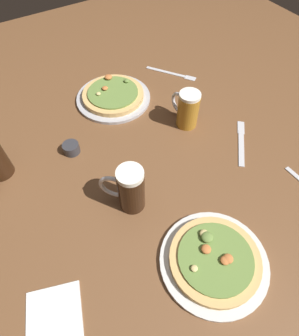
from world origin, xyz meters
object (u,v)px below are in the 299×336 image
at_px(beer_mug_pale, 187,109).
at_px(napkin_folded, 54,322).
at_px(beer_mug_dark, 129,189).
at_px(ramekin_sauce, 71,148).
at_px(fork_spare, 172,73).
at_px(pizza_plate_far, 113,96).
at_px(knife_right, 241,142).
at_px(pizza_plate_near, 214,260).

xyz_separation_m(beer_mug_pale, napkin_folded, (-0.62, -0.36, -0.06)).
bearing_deg(beer_mug_pale, beer_mug_dark, -150.69).
xyz_separation_m(ramekin_sauce, fork_spare, (0.52, 0.18, -0.01)).
bearing_deg(napkin_folded, fork_spare, 39.99).
height_order(beer_mug_dark, ramekin_sauce, beer_mug_dark).
height_order(beer_mug_pale, ramekin_sauce, beer_mug_pale).
distance_m(pizza_plate_far, knife_right, 0.50).
xyz_separation_m(ramekin_sauce, napkin_folded, (-0.23, -0.45, -0.01)).
relative_size(beer_mug_dark, fork_spare, 0.81).
bearing_deg(beer_mug_dark, pizza_plate_far, 68.75).
height_order(ramekin_sauce, napkin_folded, ramekin_sauce).
height_order(beer_mug_dark, beer_mug_pale, beer_mug_dark).
bearing_deg(napkin_folded, pizza_plate_near, -11.70).
bearing_deg(pizza_plate_near, ramekin_sauce, 107.01).
relative_size(beer_mug_pale, knife_right, 0.79).
xyz_separation_m(pizza_plate_far, fork_spare, (0.28, 0.02, -0.01)).
bearing_deg(napkin_folded, ramekin_sauce, 63.06).
distance_m(pizza_plate_near, napkin_folded, 0.40).
xyz_separation_m(beer_mug_dark, fork_spare, (0.45, 0.45, -0.07)).
bearing_deg(ramekin_sauce, pizza_plate_far, 34.59).
bearing_deg(beer_mug_dark, pizza_plate_near, -70.21).
relative_size(pizza_plate_near, napkin_folded, 1.73).
xyz_separation_m(beer_mug_dark, napkin_folded, (-0.30, -0.18, -0.07)).
height_order(pizza_plate_near, beer_mug_dark, beer_mug_dark).
xyz_separation_m(ramekin_sauce, knife_right, (0.50, -0.26, -0.01)).
bearing_deg(napkin_folded, beer_mug_pale, 30.10).
xyz_separation_m(napkin_folded, fork_spare, (0.75, 0.63, -0.00)).
relative_size(pizza_plate_near, pizza_plate_far, 0.97).
xyz_separation_m(knife_right, fork_spare, (0.02, 0.44, 0.00)).
bearing_deg(beer_mug_dark, ramekin_sauce, 104.27).
relative_size(pizza_plate_near, beer_mug_dark, 1.79).
bearing_deg(beer_mug_dark, beer_mug_pale, 29.31).
bearing_deg(pizza_plate_near, beer_mug_pale, 62.12).
distance_m(pizza_plate_far, napkin_folded, 0.77).
xyz_separation_m(pizza_plate_far, beer_mug_pale, (0.16, -0.25, 0.05)).
bearing_deg(pizza_plate_far, pizza_plate_near, -96.25).
bearing_deg(ramekin_sauce, fork_spare, 18.99).
height_order(beer_mug_dark, fork_spare, beer_mug_dark).
distance_m(beer_mug_dark, napkin_folded, 0.35).
xyz_separation_m(beer_mug_pale, knife_right, (0.10, -0.18, -0.06)).
xyz_separation_m(beer_mug_dark, knife_right, (0.43, 0.01, -0.07)).
bearing_deg(pizza_plate_far, napkin_folded, -127.25).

